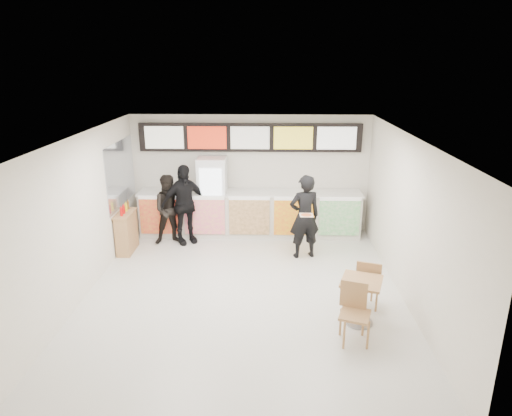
{
  "coord_description": "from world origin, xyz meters",
  "views": [
    {
      "loc": [
        0.44,
        -7.81,
        4.27
      ],
      "look_at": [
        0.2,
        1.2,
        1.34
      ],
      "focal_mm": 32.0,
      "sensor_mm": 36.0,
      "label": 1
    }
  ],
  "objects_px": {
    "drinks_fridge": "(213,197)",
    "customer_left": "(170,210)",
    "service_counter": "(250,214)",
    "customer_main": "(304,217)",
    "customer_mid": "(184,204)",
    "condiment_ledge": "(127,232)",
    "cafe_table": "(361,293)"
  },
  "relations": [
    {
      "from": "customer_main",
      "to": "service_counter",
      "type": "bearing_deg",
      "value": -60.69
    },
    {
      "from": "customer_mid",
      "to": "condiment_ledge",
      "type": "relative_size",
      "value": 1.72
    },
    {
      "from": "drinks_fridge",
      "to": "cafe_table",
      "type": "distance_m",
      "value": 5.05
    },
    {
      "from": "drinks_fridge",
      "to": "customer_left",
      "type": "bearing_deg",
      "value": -148.27
    },
    {
      "from": "drinks_fridge",
      "to": "customer_mid",
      "type": "xyz_separation_m",
      "value": [
        -0.62,
        -0.56,
        -0.03
      ]
    },
    {
      "from": "customer_left",
      "to": "customer_mid",
      "type": "distance_m",
      "value": 0.35
    },
    {
      "from": "drinks_fridge",
      "to": "customer_mid",
      "type": "height_order",
      "value": "drinks_fridge"
    },
    {
      "from": "customer_left",
      "to": "customer_mid",
      "type": "relative_size",
      "value": 0.88
    },
    {
      "from": "cafe_table",
      "to": "condiment_ledge",
      "type": "height_order",
      "value": "condiment_ledge"
    },
    {
      "from": "service_counter",
      "to": "customer_mid",
      "type": "height_order",
      "value": "customer_mid"
    },
    {
      "from": "drinks_fridge",
      "to": "customer_left",
      "type": "relative_size",
      "value": 1.17
    },
    {
      "from": "cafe_table",
      "to": "condiment_ledge",
      "type": "relative_size",
      "value": 1.5
    },
    {
      "from": "customer_mid",
      "to": "cafe_table",
      "type": "xyz_separation_m",
      "value": [
        3.57,
        -3.52,
        -0.41
      ]
    },
    {
      "from": "customer_main",
      "to": "customer_left",
      "type": "bearing_deg",
      "value": -27.79
    },
    {
      "from": "customer_left",
      "to": "service_counter",
      "type": "bearing_deg",
      "value": 0.63
    },
    {
      "from": "customer_mid",
      "to": "customer_main",
      "type": "bearing_deg",
      "value": -46.91
    },
    {
      "from": "customer_main",
      "to": "condiment_ledge",
      "type": "distance_m",
      "value": 4.12
    },
    {
      "from": "drinks_fridge",
      "to": "condiment_ledge",
      "type": "distance_m",
      "value": 2.26
    },
    {
      "from": "customer_mid",
      "to": "cafe_table",
      "type": "bearing_deg",
      "value": -76.17
    },
    {
      "from": "service_counter",
      "to": "customer_left",
      "type": "relative_size",
      "value": 3.26
    },
    {
      "from": "service_counter",
      "to": "customer_main",
      "type": "bearing_deg",
      "value": -46.16
    },
    {
      "from": "service_counter",
      "to": "cafe_table",
      "type": "xyz_separation_m",
      "value": [
        2.01,
        -4.07,
        -0.01
      ]
    },
    {
      "from": "customer_main",
      "to": "customer_mid",
      "type": "distance_m",
      "value": 2.93
    },
    {
      "from": "condiment_ledge",
      "to": "cafe_table",
      "type": "bearing_deg",
      "value": -31.36
    },
    {
      "from": "customer_left",
      "to": "cafe_table",
      "type": "bearing_deg",
      "value": -58.09
    },
    {
      "from": "customer_main",
      "to": "condiment_ledge",
      "type": "height_order",
      "value": "customer_main"
    },
    {
      "from": "cafe_table",
      "to": "drinks_fridge",
      "type": "bearing_deg",
      "value": 144.69
    },
    {
      "from": "customer_left",
      "to": "customer_mid",
      "type": "height_order",
      "value": "customer_mid"
    },
    {
      "from": "cafe_table",
      "to": "condiment_ledge",
      "type": "bearing_deg",
      "value": 167.5
    },
    {
      "from": "service_counter",
      "to": "drinks_fridge",
      "type": "bearing_deg",
      "value": 179.01
    },
    {
      "from": "service_counter",
      "to": "customer_main",
      "type": "distance_m",
      "value": 1.87
    },
    {
      "from": "cafe_table",
      "to": "condiment_ledge",
      "type": "distance_m",
      "value": 5.66
    }
  ]
}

